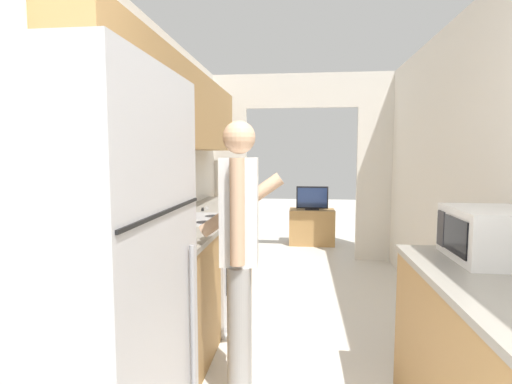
{
  "coord_description": "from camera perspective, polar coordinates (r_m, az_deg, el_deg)",
  "views": [
    {
      "loc": [
        0.01,
        -0.78,
        1.43
      ],
      "look_at": [
        -0.37,
        2.55,
        1.11
      ],
      "focal_mm": 28.0,
      "sensor_mm": 36.0,
      "label": 1
    }
  ],
  "objects": [
    {
      "name": "microwave",
      "position": [
        2.38,
        30.57,
        -5.3
      ],
      "size": [
        0.39,
        0.49,
        0.27
      ],
      "color": "white",
      "rests_on": "counter_right"
    },
    {
      "name": "person",
      "position": [
        2.32,
        -2.37,
        -8.72
      ],
      "size": [
        0.52,
        0.39,
        1.62
      ],
      "rotation": [
        0.0,
        0.0,
        1.65
      ],
      "color": "#9E9E9E",
      "rests_on": "ground_plane"
    },
    {
      "name": "counter_left",
      "position": [
        3.66,
        -8.17,
        -10.31
      ],
      "size": [
        0.62,
        3.41,
        0.88
      ],
      "color": "#B2844C",
      "rests_on": "ground_plane"
    },
    {
      "name": "range_oven",
      "position": [
        3.54,
        -8.55,
        -10.76
      ],
      "size": [
        0.66,
        0.74,
        1.02
      ],
      "color": "#B7B7BC",
      "rests_on": "ground_plane"
    },
    {
      "name": "wall_right",
      "position": [
        2.78,
        32.37,
        0.86
      ],
      "size": [
        0.06,
        7.04,
        2.5
      ],
      "color": "white",
      "rests_on": "ground_plane"
    },
    {
      "name": "wall_far_with_doorway",
      "position": [
        5.45,
        6.45,
        5.32
      ],
      "size": [
        2.79,
        0.06,
        2.5
      ],
      "color": "white",
      "rests_on": "ground_plane"
    },
    {
      "name": "television",
      "position": [
        6.33,
        8.03,
        -0.9
      ],
      "size": [
        0.5,
        0.16,
        0.37
      ],
      "color": "black",
      "rests_on": "tv_cabinet"
    },
    {
      "name": "wall_left",
      "position": [
        3.09,
        -15.56,
        6.23
      ],
      "size": [
        0.38,
        7.04,
        2.5
      ],
      "color": "white",
      "rests_on": "ground_plane"
    },
    {
      "name": "knife",
      "position": [
        4.01,
        -7.41,
        -2.38
      ],
      "size": [
        0.09,
        0.34,
        0.02
      ],
      "rotation": [
        0.0,
        0.0,
        0.24
      ],
      "color": "#B7B7BC",
      "rests_on": "counter_left"
    },
    {
      "name": "tv_cabinet",
      "position": [
        6.44,
        7.96,
        -4.93
      ],
      "size": [
        0.71,
        0.42,
        0.56
      ],
      "color": "#B2844C",
      "rests_on": "ground_plane"
    },
    {
      "name": "refrigerator",
      "position": [
        1.63,
        -25.57,
        -15.61
      ],
      "size": [
        0.78,
        0.77,
        1.72
      ],
      "color": "#B7B7BC",
      "rests_on": "ground_plane"
    }
  ]
}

